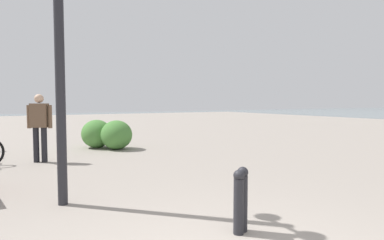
# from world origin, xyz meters

# --- Properties ---
(lamppost) EXTENTS (0.98, 0.28, 4.24)m
(lamppost) POSITION_xyz_m (3.14, 0.86, 2.81)
(lamppost) COLOR #232328
(lamppost) RESTS_ON ground
(pedestrian) EXTENTS (0.40, 0.56, 1.71)m
(pedestrian) POSITION_xyz_m (6.98, 0.82, 0.99)
(pedestrian) COLOR black
(pedestrian) RESTS_ON ground
(bollard_near) EXTENTS (0.13, 0.13, 0.75)m
(bollard_near) POSITION_xyz_m (0.98, -0.74, 0.39)
(bollard_near) COLOR #232328
(bollard_near) RESTS_ON ground
(bollard_mid) EXTENTS (0.13, 0.13, 0.77)m
(bollard_mid) POSITION_xyz_m (1.02, -0.83, 0.40)
(bollard_mid) COLOR #232328
(bollard_mid) RESTS_ON ground
(shrub_low) EXTENTS (1.09, 0.98, 0.92)m
(shrub_low) POSITION_xyz_m (8.19, -1.49, 0.46)
(shrub_low) COLOR #477F38
(shrub_low) RESTS_ON ground
(shrub_round) EXTENTS (1.09, 0.98, 0.92)m
(shrub_round) POSITION_xyz_m (8.85, -1.03, 0.46)
(shrub_round) COLOR #477F38
(shrub_round) RESTS_ON ground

